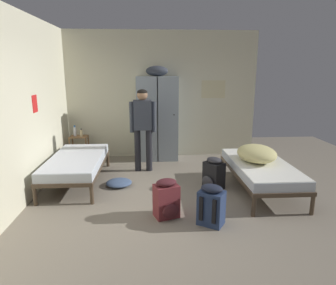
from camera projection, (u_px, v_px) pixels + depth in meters
ground_plane at (169, 211)px, 4.35m from camera, size 9.43×9.43×0.00m
room_backdrop at (93, 104)px, 5.17m from camera, size 4.37×5.95×2.84m
locker_bank at (157, 117)px, 6.70m from camera, size 0.90×0.55×2.07m
shelf_unit at (79, 146)px, 6.66m from camera, size 0.38×0.30×0.57m
bed_left_rear at (77, 162)px, 5.37m from camera, size 0.90×1.90×0.49m
bed_right at (261, 169)px, 5.03m from camera, size 0.90×1.90×0.49m
bedding_heap at (257, 153)px, 5.04m from camera, size 0.63×0.79×0.27m
person_traveler at (143, 123)px, 5.88m from camera, size 0.51×0.21×1.63m
water_bottle at (75, 131)px, 6.59m from camera, size 0.07×0.07×0.23m
lotion_bottle at (81, 133)px, 6.55m from camera, size 0.06×0.06×0.17m
backpack_navy at (212, 205)px, 3.94m from camera, size 0.40×0.41×0.55m
backpack_maroon at (167, 199)px, 4.13m from camera, size 0.38×0.39×0.55m
backpack_black at (213, 174)px, 5.13m from camera, size 0.42×0.41×0.55m
clothes_pile_denim at (119, 183)px, 5.30m from camera, size 0.45×0.44×0.11m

